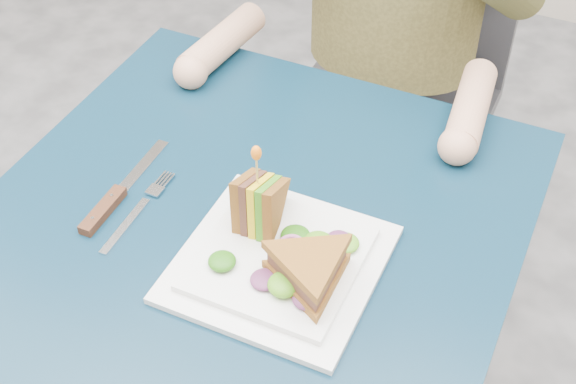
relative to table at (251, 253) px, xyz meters
The scene contains 11 objects.
table is the anchor object (origin of this frame).
chair 0.74m from the table, 90.00° to the left, with size 0.42×0.40×0.93m.
plate 0.14m from the table, 40.53° to the right, with size 0.26×0.26×0.02m.
sandwich_flat 0.21m from the table, 34.66° to the right, with size 0.18×0.18×0.05m.
sandwich_upright 0.14m from the table, 39.98° to the right, with size 0.08×0.13×0.13m.
fork 0.18m from the table, 156.36° to the right, with size 0.02×0.18×0.01m.
knife 0.22m from the table, 161.62° to the right, with size 0.02×0.22×0.02m.
toothpick 0.20m from the table, 39.98° to the right, with size 0.00×0.00×0.06m, color tan.
toothpick_frill 0.23m from the table, 39.98° to the right, with size 0.01×0.01×0.02m, color orange.
lettuce_spill 0.15m from the table, 34.46° to the right, with size 0.15×0.13×0.02m, color #337A14, non-canonical shape.
onion_ring 0.16m from the table, 33.69° to the right, with size 0.04×0.04×0.01m, color #9E4C7A.
Camera 1 is at (0.39, -0.71, 1.54)m, focal length 50.00 mm.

